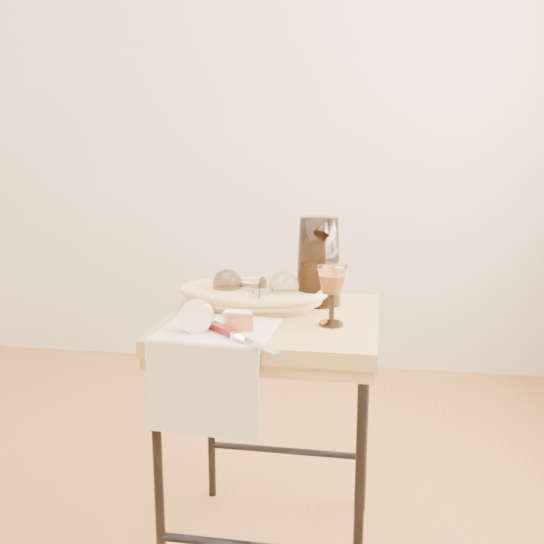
% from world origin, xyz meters
% --- Properties ---
extents(wall_back, '(3.60, 0.00, 2.70)m').
position_xyz_m(wall_back, '(0.00, 1.80, 1.35)').
color(wall_back, beige).
rests_on(wall_back, ground).
extents(side_table, '(0.55, 0.55, 0.70)m').
position_xyz_m(side_table, '(0.65, 0.27, 0.35)').
color(side_table, brown).
rests_on(side_table, floor).
extents(tea_towel, '(0.28, 0.26, 0.01)m').
position_xyz_m(tea_towel, '(0.54, 0.11, 0.70)').
color(tea_towel, '#F8E8CB').
rests_on(tea_towel, side_table).
extents(bread_basket, '(0.38, 0.28, 0.05)m').
position_xyz_m(bread_basket, '(0.57, 0.35, 0.72)').
color(bread_basket, '#B68D48').
rests_on(bread_basket, side_table).
extents(goblet_lying_a, '(0.15, 0.11, 0.08)m').
position_xyz_m(goblet_lying_a, '(0.54, 0.37, 0.75)').
color(goblet_lying_a, brown).
rests_on(goblet_lying_a, bread_basket).
extents(goblet_lying_b, '(0.16, 0.16, 0.09)m').
position_xyz_m(goblet_lying_b, '(0.63, 0.33, 0.75)').
color(goblet_lying_b, white).
rests_on(goblet_lying_b, bread_basket).
extents(pitcher, '(0.24, 0.29, 0.28)m').
position_xyz_m(pitcher, '(0.75, 0.41, 0.82)').
color(pitcher, black).
rests_on(pitcher, side_table).
extents(wine_goblet, '(0.09, 0.09, 0.16)m').
position_xyz_m(wine_goblet, '(0.80, 0.20, 0.77)').
color(wine_goblet, white).
rests_on(wine_goblet, side_table).
extents(apple_half, '(0.09, 0.06, 0.08)m').
position_xyz_m(apple_half, '(0.49, 0.08, 0.74)').
color(apple_half, red).
rests_on(apple_half, tea_towel).
extents(apple_wedge, '(0.06, 0.04, 0.04)m').
position_xyz_m(apple_wedge, '(0.58, 0.11, 0.72)').
color(apple_wedge, white).
rests_on(apple_wedge, tea_towel).
extents(table_knife, '(0.20, 0.19, 0.02)m').
position_xyz_m(table_knife, '(0.61, 0.03, 0.71)').
color(table_knife, silver).
rests_on(table_knife, tea_towel).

